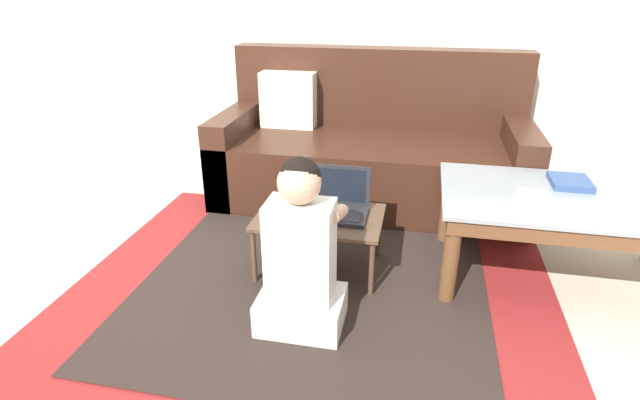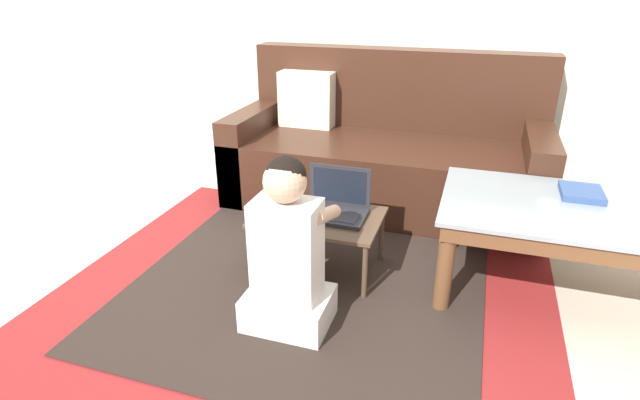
{
  "view_description": "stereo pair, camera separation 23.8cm",
  "coord_description": "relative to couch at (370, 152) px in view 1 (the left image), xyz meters",
  "views": [
    {
      "loc": [
        0.45,
        -2.08,
        1.32
      ],
      "look_at": [
        0.01,
        0.06,
        0.35
      ],
      "focal_mm": 28.0,
      "sensor_mm": 36.0,
      "label": 1
    },
    {
      "loc": [
        0.68,
        -2.02,
        1.32
      ],
      "look_at": [
        0.01,
        0.06,
        0.35
      ],
      "focal_mm": 28.0,
      "sensor_mm": 36.0,
      "label": 2
    }
  ],
  "objects": [
    {
      "name": "ground_plane",
      "position": [
        -0.14,
        -0.98,
        -0.3
      ],
      "size": [
        16.0,
        16.0,
        0.0
      ],
      "primitive_type": "plane",
      "color": "beige"
    },
    {
      "name": "area_rug",
      "position": [
        -0.13,
        -1.2,
        -0.3
      ],
      "size": [
        2.2,
        1.95,
        0.01
      ],
      "color": "maroon",
      "rests_on": "ground_plane"
    },
    {
      "name": "couch",
      "position": [
        0.0,
        0.0,
        0.0
      ],
      "size": [
        1.91,
        0.85,
        0.92
      ],
      "color": "#381E14",
      "rests_on": "ground_plane"
    },
    {
      "name": "coffee_table",
      "position": [
        0.99,
        -0.83,
        0.07
      ],
      "size": [
        1.13,
        0.68,
        0.43
      ],
      "color": "gray",
      "rests_on": "ground_plane"
    },
    {
      "name": "laptop_desk",
      "position": [
        -0.13,
        -0.97,
        -0.04
      ],
      "size": [
        0.6,
        0.41,
        0.29
      ],
      "color": "#4C3828",
      "rests_on": "ground_plane"
    },
    {
      "name": "laptop",
      "position": [
        -0.05,
        -0.94,
        0.03
      ],
      "size": [
        0.3,
        0.21,
        0.22
      ],
      "color": "#232328",
      "rests_on": "laptop_desk"
    },
    {
      "name": "computer_mouse",
      "position": [
        -0.27,
        -0.97,
        0.01
      ],
      "size": [
        0.06,
        0.11,
        0.04
      ],
      "color": "#234CB2",
      "rests_on": "laptop_desk"
    },
    {
      "name": "person_seated",
      "position": [
        -0.11,
        -1.42,
        0.02
      ],
      "size": [
        0.34,
        0.39,
        0.73
      ],
      "color": "silver",
      "rests_on": "ground_plane"
    },
    {
      "name": "book_on_table",
      "position": [
        1.02,
        -0.7,
        0.15
      ],
      "size": [
        0.17,
        0.2,
        0.03
      ],
      "color": "#334C7F",
      "rests_on": "coffee_table"
    }
  ]
}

